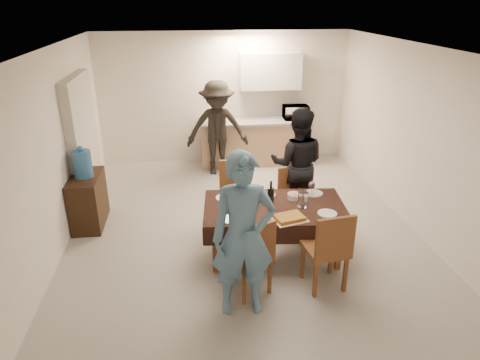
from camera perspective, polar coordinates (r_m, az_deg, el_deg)
The scene contains 33 objects.
floor at distance 6.45m, azimuth 0.42°, elevation -6.35°, with size 5.00×6.00×0.02m, color #A5A5A0.
ceiling at distance 5.64m, azimuth 0.50°, elevation 17.29°, with size 5.00×6.00×0.02m, color white.
wall_back at distance 8.80m, azimuth -2.15°, elevation 10.85°, with size 5.00×0.02×2.60m, color white.
wall_front at distance 3.26m, azimuth 7.53°, elevation -12.25°, with size 5.00×0.02×2.60m, color white.
wall_left at distance 6.13m, azimuth -23.44°, elevation 3.36°, with size 0.02×6.00×2.60m, color white.
wall_right at distance 6.70m, azimuth 22.25°, elevation 5.16°, with size 0.02×6.00×2.60m, color white.
stub_partition at distance 7.28m, azimuth -20.17°, elevation 4.75°, with size 0.15×1.40×2.10m, color beige.
kitchen_base_cabinet at distance 8.79m, azimuth 2.04°, elevation 4.96°, with size 2.20×0.60×0.86m, color tan.
kitchen_worktop at distance 8.66m, azimuth 2.08°, elevation 7.82°, with size 2.24×0.64×0.05m, color #989894.
upper_cabinet at distance 8.64m, azimuth 4.05°, elevation 14.30°, with size 1.20×0.34×0.70m, color white.
dining_table at distance 5.55m, azimuth 4.67°, elevation -3.76°, with size 1.89×1.21×0.71m.
chair_near_left at distance 4.80m, azimuth 1.30°, elevation -9.52°, with size 0.58×0.60×0.52m.
chair_near_right at distance 4.97m, azimuth 11.74°, elevation -8.37°, with size 0.52×0.52×0.55m.
chair_far_left at distance 6.09m, azimuth -0.73°, elevation -1.78°, with size 0.52×0.52×0.54m.
chair_far_right at distance 6.29m, azimuth 7.44°, elevation -1.98°, with size 0.45×0.46×0.46m.
console at distance 6.77m, azimuth -19.58°, elevation -2.59°, with size 0.42×0.84×0.78m, color black.
water_jug at distance 6.55m, azimuth -20.25°, elevation 2.03°, with size 0.26×0.26×0.39m, color teal.
wine_bottle at distance 5.49m, azimuth 4.12°, elevation -1.71°, with size 0.08×0.08×0.33m, color black, non-canonical shape.
water_pitcher at distance 5.52m, azimuth 8.38°, elevation -2.55°, with size 0.13×0.13×0.20m, color white.
savoury_tart at distance 5.21m, azimuth 6.60°, elevation -5.01°, with size 0.40×0.30×0.05m, color #B58235.
salad_bowl at distance 5.74m, azimuth 7.27°, elevation -2.16°, with size 0.19×0.19×0.07m, color silver.
mushroom_dish at distance 5.76m, azimuth 3.65°, elevation -2.09°, with size 0.21×0.21×0.04m, color silver.
wine_glass_a at distance 5.19m, azimuth -0.72°, elevation -4.16°, with size 0.08×0.08×0.18m, color white, non-canonical shape.
wine_glass_b at distance 5.83m, azimuth 9.53°, elevation -1.13°, with size 0.09×0.09×0.21m, color white, non-canonical shape.
wine_glass_c at distance 5.72m, azimuth 2.15°, elevation -1.40°, with size 0.08×0.08×0.19m, color white, non-canonical shape.
plate_near_left at distance 5.18m, azimuth -1.20°, elevation -5.25°, with size 0.24×0.24×0.01m, color silver.
plate_near_right at distance 5.42m, azimuth 11.56°, elevation -4.40°, with size 0.24×0.24×0.01m, color silver.
plate_far_left at distance 5.71m, azimuth -1.83°, elevation -2.39°, with size 0.28×0.28×0.02m, color silver.
plate_far_right at distance 5.93m, azimuth 9.80°, elevation -1.75°, with size 0.25×0.25×0.01m, color silver.
microwave at distance 8.78m, azimuth 7.45°, elevation 8.95°, with size 0.49×0.34×0.27m, color white.
person_near at distance 4.44m, azimuth 0.45°, elevation -7.51°, with size 0.67×0.44×1.83m, color #5782A5.
person_far at distance 6.53m, azimuth 7.63°, elevation 2.10°, with size 0.83×0.65×1.71m, color black.
person_kitchen at distance 8.14m, azimuth -3.03°, elevation 6.89°, with size 1.16×0.67×1.80m, color black.
Camera 1 is at (-0.74, -5.56, 3.18)m, focal length 32.00 mm.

